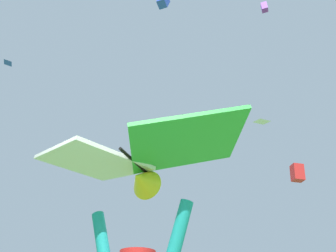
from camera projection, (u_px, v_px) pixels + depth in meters
held_stunt_kite at (138, 160)px, 2.33m from camera, size 1.77×1.13×0.40m
distant_kite_blue_overhead_distant at (8, 63)px, 19.27m from camera, size 0.58×0.58×0.13m
distant_kite_blue_mid_left at (163, 2)px, 17.04m from camera, size 0.73×0.75×0.94m
distant_kite_white_high_right at (262, 121)px, 19.22m from camera, size 1.03×1.00×0.39m
distant_kite_purple_low_right at (264, 7)px, 20.84m from camera, size 0.47×0.52×0.68m
distant_kite_red_low_left at (297, 173)px, 23.80m from camera, size 1.11×1.07×1.45m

